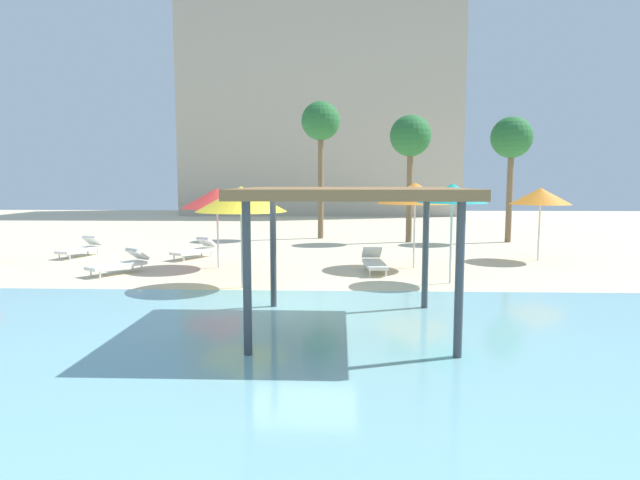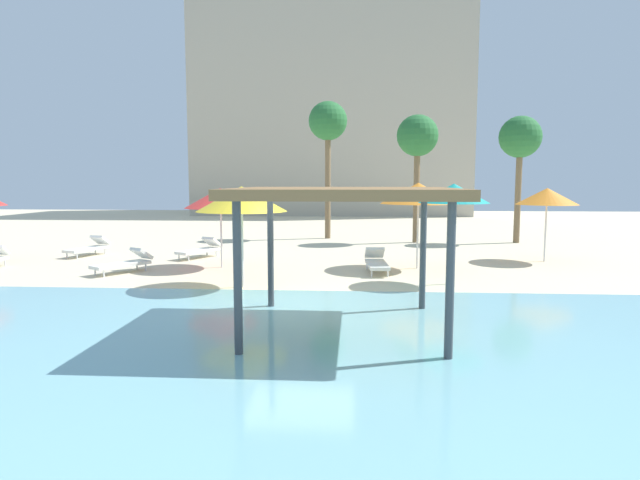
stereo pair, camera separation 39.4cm
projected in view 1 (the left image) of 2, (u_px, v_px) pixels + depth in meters
The scene contains 16 objects.
ground_plane at pixel (303, 305), 12.32m from camera, with size 80.00×80.00×0.00m, color beige.
lagoon_water at pixel (276, 395), 7.10m from camera, with size 44.00×13.50×0.04m, color #7AB7C1.
shade_pavilion at pixel (351, 197), 10.05m from camera, with size 4.08×4.08×2.72m.
beach_umbrella_orange_0 at pixel (541, 196), 19.06m from camera, with size 2.13×2.13×2.61m.
beach_umbrella_yellow_1 at pixel (241, 199), 14.13m from camera, with size 2.42×2.42×2.71m.
beach_umbrella_teal_2 at pixel (452, 193), 14.72m from camera, with size 1.93×1.93×2.78m.
beach_umbrella_red_4 at pixel (217, 198), 17.41m from camera, with size 2.36×2.36×2.62m.
beach_umbrella_orange_5 at pixel (415, 193), 17.39m from camera, with size 2.47×2.47×2.80m.
lounge_chair_1 at pixel (122, 263), 16.58m from camera, with size 1.56×1.91×0.74m.
lounge_chair_2 at pixel (196, 249), 19.90m from camera, with size 1.43×1.95×0.74m.
lounge_chair_3 at pixel (82, 248), 20.32m from camera, with size 1.11×1.99×0.74m.
lounge_chair_4 at pixel (374, 262), 16.84m from camera, with size 0.73×1.93×0.74m.
palm_tree_0 at pixel (512, 140), 24.62m from camera, with size 1.90×1.90×5.81m.
palm_tree_1 at pixel (410, 139), 24.62m from camera, with size 1.90×1.90×5.88m.
palm_tree_2 at pixel (321, 125), 26.22m from camera, with size 1.90×1.90×6.74m.
hotel_block_0 at pixel (322, 110), 48.16m from camera, with size 23.09×11.57×18.54m, color #B2A893.
Camera 1 is at (0.84, -12.05, 2.85)m, focal length 30.05 mm.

